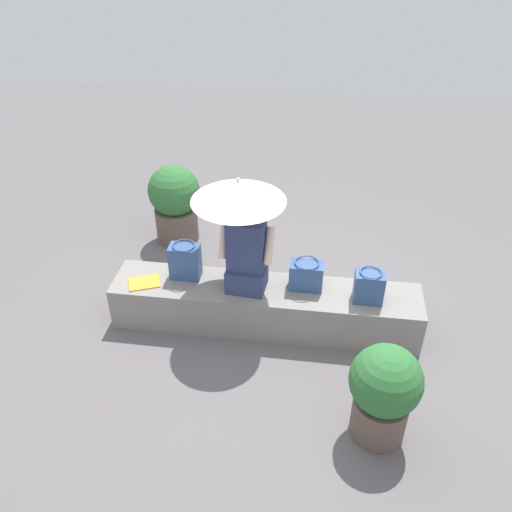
% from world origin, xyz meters
% --- Properties ---
extents(ground_plane, '(14.00, 14.00, 0.00)m').
position_xyz_m(ground_plane, '(0.00, 0.00, 0.00)').
color(ground_plane, '#605B5E').
extents(stone_bench, '(2.81, 0.52, 0.43)m').
position_xyz_m(stone_bench, '(0.00, 0.00, 0.21)').
color(stone_bench, gray).
rests_on(stone_bench, ground).
extents(person_seated, '(0.49, 0.31, 0.90)m').
position_xyz_m(person_seated, '(-0.17, -0.01, 0.81)').
color(person_seated, navy).
rests_on(person_seated, stone_bench).
extents(parasol, '(0.80, 0.80, 1.06)m').
position_xyz_m(parasol, '(-0.24, 0.05, 1.37)').
color(parasol, '#B7B7BC').
rests_on(parasol, stone_bench).
extents(handbag_black, '(0.25, 0.19, 0.31)m').
position_xyz_m(handbag_black, '(0.91, -0.04, 0.57)').
color(handbag_black, '#335184').
rests_on(handbag_black, stone_bench).
extents(tote_bag_canvas, '(0.28, 0.20, 0.35)m').
position_xyz_m(tote_bag_canvas, '(-0.75, 0.08, 0.60)').
color(tote_bag_canvas, '#335184').
rests_on(tote_bag_canvas, stone_bench).
extents(shoulder_bag_spare, '(0.30, 0.22, 0.28)m').
position_xyz_m(shoulder_bag_spare, '(0.36, 0.06, 0.56)').
color(shoulder_bag_spare, '#335184').
rests_on(shoulder_bag_spare, stone_bench).
extents(magazine, '(0.33, 0.29, 0.01)m').
position_xyz_m(magazine, '(-1.11, -0.08, 0.43)').
color(magazine, gold).
rests_on(magazine, stone_bench).
extents(planter_near, '(0.52, 0.52, 0.82)m').
position_xyz_m(planter_near, '(0.99, -1.09, 0.45)').
color(planter_near, brown).
rests_on(planter_near, ground).
extents(planter_far, '(0.58, 0.58, 0.92)m').
position_xyz_m(planter_far, '(-1.19, 1.34, 0.49)').
color(planter_far, brown).
rests_on(planter_far, ground).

